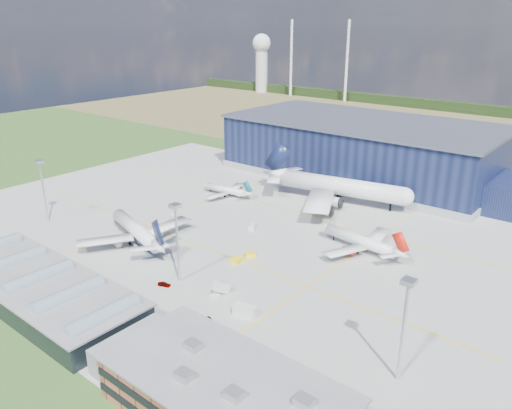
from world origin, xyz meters
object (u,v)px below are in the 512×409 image
Objects in this scene: light_mast_west at (42,181)px; airliner_widebody at (341,178)px; gse_van_c at (245,311)px; car_b at (209,321)px; gse_van_a at (175,219)px; ops_building at (225,397)px; hangar at (367,152)px; airliner_navy at (135,223)px; airliner_red at (360,235)px; airliner_regional at (225,186)px; gse_tug_b at (250,255)px; gse_van_b at (252,227)px; gse_tug_a at (237,260)px; airstair at (222,290)px; light_mast_east at (405,314)px; light_mast_center at (177,230)px; car_a at (164,284)px.

light_mast_west reaches higher than airliner_widebody.
gse_van_c is 9.29m from car_b.
light_mast_west is 4.08× the size of gse_van_c.
ops_building is at bearing -103.91° from gse_van_a.
hangar is at bearing 93.00° from airliner_widebody.
airliner_navy is at bearing -123.68° from airliner_widebody.
ops_building is 1.40× the size of airliner_red.
airliner_red reaches higher than airliner_regional.
gse_tug_b is 0.58× the size of gse_van_a.
gse_van_b is (-52.51, 71.29, -3.79)m from ops_building.
gse_tug_a is at bearing -148.97° from airliner_navy.
car_b is (15.50, -33.99, -0.08)m from gse_tug_b.
gse_van_b is 44.88m from airstair.
gse_van_a is at bearing 179.27° from gse_van_b.
gse_van_c is (20.61, -20.43, 0.56)m from gse_tug_a.
light_mast_west reaches higher than gse_van_a.
light_mast_west reaches higher than gse_van_b.
light_mast_east is 0.36× the size of airliner_widebody.
gse_van_c reaches higher than gse_van_a.
airliner_navy is 55.69m from car_b.
ops_building reaches higher than airliner_regional.
airliner_navy is (-75.59, 39.23, 1.88)m from ops_building.
gse_van_c is at bearing -75.46° from hangar.
gse_van_a is at bearing 77.38° from car_b.
airliner_widebody is 11.44× the size of gse_van_c.
light_mast_east is 5.26× the size of gse_van_b.
ops_building is at bearing -33.69° from light_mast_center.
light_mast_center reaches higher than ops_building.
airliner_red is 1.30× the size of airliner_regional.
car_a is (-0.96, -4.77, -14.81)m from light_mast_center.
hangar is 3.15× the size of ops_building.
light_mast_west is at bearing 29.38° from airliner_navy.
airliner_widebody is (-62.79, 84.74, -4.91)m from light_mast_east.
light_mast_west is 78.69m from gse_tug_a.
light_mast_east reaches higher than gse_tug_b.
light_mast_center is (-45.01, 30.00, 10.64)m from ops_building.
hangar is 6.30× the size of light_mast_east.
gse_van_a is at bearing 165.99° from airstair.
airliner_widebody is at bearing -76.79° from hangar.
light_mast_center reaches higher than gse_tug_b.
hangar is 41.17m from airliner_widebody.
light_mast_west is 0.56× the size of airliner_navy.
light_mast_east reaches higher than airliner_widebody.
airliner_red is at bearing 163.48° from airliner_regional.
car_a is at bearing -3.95° from light_mast_west.
light_mast_west is at bearing 106.39° from car_b.
airliner_regional is 6.58× the size of car_b.
airliner_navy is 57.55m from gse_van_c.
airliner_regional is at bearing -161.29° from airliner_widebody.
light_mast_west reaches higher than ops_building.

